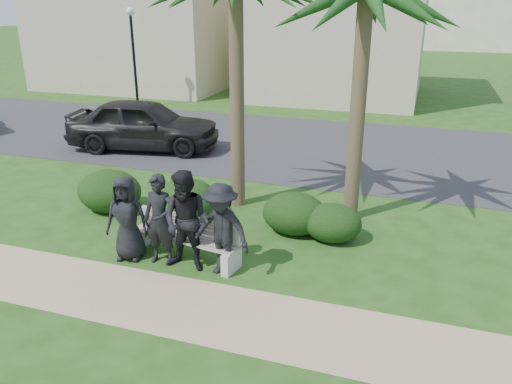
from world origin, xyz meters
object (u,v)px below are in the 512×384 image
Objects in this scene: car_a at (144,124)px; man_d at (221,230)px; man_a at (127,218)px; park_bench at (184,241)px; man_c at (187,222)px; street_lamp at (132,40)px; man_b at (160,220)px.

man_d is at bearing -151.31° from car_a.
man_d is (1.84, 0.02, 0.04)m from man_a.
car_a is (-5.37, 6.58, -0.02)m from man_d.
man_c reaches higher than park_bench.
street_lamp is 2.35× the size of man_c.
man_c reaches higher than car_a.
man_c is at bearing -167.01° from man_d.
car_a is (-3.54, 6.61, 0.02)m from man_a.
street_lamp is 15.82m from man_d.
park_bench is 1.12m from man_a.
man_a reaches higher than park_bench.
man_b is at bearing -129.52° from park_bench.
park_bench is 0.47× the size of car_a.
man_a is at bearing -59.52° from street_lamp.
man_d is 8.50m from car_a.
street_lamp reaches higher than man_b.
street_lamp is at bearing 133.45° from park_bench.
man_c is 0.63m from man_d.
man_c is (1.21, -0.01, 0.12)m from man_a.
man_a is (-0.97, -0.31, 0.45)m from park_bench.
street_lamp reaches higher than car_a.
man_b is at bearing 176.32° from man_c.
man_b reaches higher than park_bench.
man_a is 0.94× the size of man_b.
man_b is at bearing -158.00° from car_a.
street_lamp is 0.89× the size of car_a.
man_a is at bearing -178.34° from man_b.
street_lamp is at bearing 135.90° from man_d.
street_lamp is 2.57× the size of man_d.
man_d is (1.18, -0.01, -0.01)m from man_b.
man_b is at bearing -171.05° from man_d.
park_bench is at bearing -55.70° from street_lamp.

